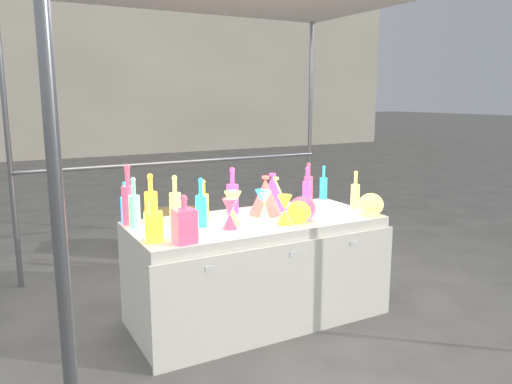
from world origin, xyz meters
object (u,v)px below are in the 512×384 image
display_table (257,269)px  globe_0 (299,213)px  bottle_0 (151,198)px  lampshade_0 (265,195)px  cardboard_box_closed (175,232)px  decanter_0 (153,220)px  hourglass_0 (230,214)px

display_table → globe_0: 0.54m
bottle_0 → lampshade_0: (0.83, -0.16, -0.03)m
lampshade_0 → display_table: bearing=-144.7°
display_table → bottle_0: 0.92m
bottle_0 → lampshade_0: bottle_0 is taller
bottle_0 → globe_0: 1.04m
cardboard_box_closed → decanter_0: 2.22m
hourglass_0 → globe_0: bearing=-8.9°
bottle_0 → globe_0: bottle_0 is taller
cardboard_box_closed → lampshade_0: lampshade_0 is taller
display_table → hourglass_0: (-0.28, -0.14, 0.48)m
cardboard_box_closed → bottle_0: size_ratio=1.78×
bottle_0 → cardboard_box_closed: bearing=65.5°
cardboard_box_closed → decanter_0: bearing=-95.6°
hourglass_0 → globe_0: size_ratio=1.20×
cardboard_box_closed → hourglass_0: bearing=-81.3°
display_table → globe_0: (0.22, -0.22, 0.44)m
decanter_0 → hourglass_0: size_ratio=1.31×
globe_0 → lampshade_0: bearing=104.1°
lampshade_0 → hourglass_0: bearing=-153.1°
cardboard_box_closed → hourglass_0: (-0.28, -1.92, 0.63)m
decanter_0 → lampshade_0: bearing=32.1°
cardboard_box_closed → lampshade_0: (0.14, -1.67, 0.67)m
decanter_0 → lampshade_0: 0.99m
hourglass_0 → lampshade_0: 0.49m
decanter_0 → hourglass_0: 0.54m
cardboard_box_closed → globe_0: size_ratio=3.62×
lampshade_0 → bottle_0: bearing=164.5°
display_table → decanter_0: bearing=-167.8°
display_table → globe_0: globe_0 is taller
bottle_0 → globe_0: (0.91, -0.49, -0.11)m
hourglass_0 → display_table: bearing=26.4°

